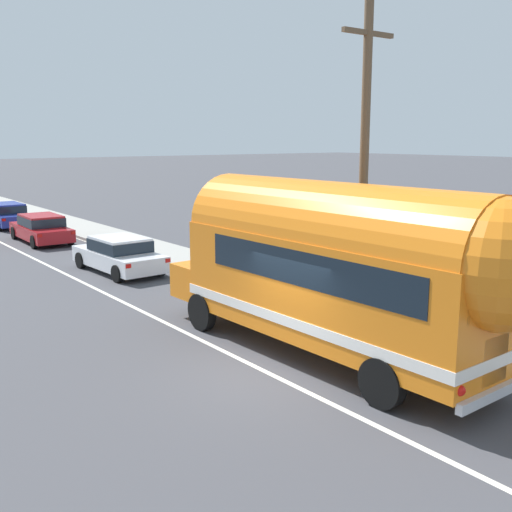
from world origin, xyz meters
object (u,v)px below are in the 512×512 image
(car_third, at_px, (6,214))
(painted_bus, at_px, (345,264))
(utility_pole, at_px, (364,163))
(car_lead, at_px, (119,253))
(car_second, at_px, (41,227))

(car_third, bearing_deg, painted_bus, -90.07)
(utility_pole, height_order, painted_bus, utility_pole)
(painted_bus, height_order, car_lead, painted_bus)
(utility_pole, distance_m, car_second, 19.40)
(car_third, bearing_deg, utility_pole, -84.48)
(painted_bus, xyz_separation_m, car_third, (0.04, 27.45, -1.56))
(utility_pole, bearing_deg, painted_bus, -143.51)
(utility_pole, xyz_separation_m, painted_bus, (-2.51, -1.86, -2.12))
(car_lead, xyz_separation_m, car_second, (-0.16, 8.69, 0.01))
(painted_bus, relative_size, car_third, 2.24)
(car_second, bearing_deg, car_lead, -88.95)
(utility_pole, bearing_deg, car_second, 97.90)
(utility_pole, distance_m, car_lead, 11.10)
(utility_pole, height_order, car_lead, utility_pole)
(painted_bus, distance_m, car_lead, 12.14)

